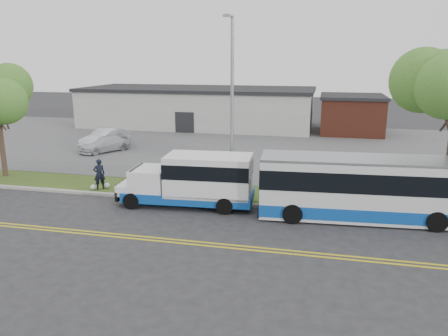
% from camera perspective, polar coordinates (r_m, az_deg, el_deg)
% --- Properties ---
extents(ground, '(140.00, 140.00, 0.00)m').
position_cam_1_polar(ground, '(22.82, -7.90, -5.07)').
color(ground, '#28282B').
rests_on(ground, ground).
extents(lane_line_north, '(70.00, 0.12, 0.01)m').
position_cam_1_polar(lane_line_north, '(19.52, -11.95, -8.62)').
color(lane_line_north, gold).
rests_on(lane_line_north, ground).
extents(lane_line_south, '(70.00, 0.12, 0.01)m').
position_cam_1_polar(lane_line_south, '(19.27, -12.32, -8.94)').
color(lane_line_south, gold).
rests_on(lane_line_south, ground).
extents(curb, '(80.00, 0.30, 0.15)m').
position_cam_1_polar(curb, '(23.77, -6.97, -4.06)').
color(curb, '#9E9B93').
rests_on(curb, ground).
extents(verge, '(80.00, 3.30, 0.10)m').
position_cam_1_polar(verge, '(25.40, -5.59, -2.89)').
color(verge, '#2B4316').
rests_on(verge, ground).
extents(parking_lot, '(80.00, 25.00, 0.10)m').
position_cam_1_polar(parking_lot, '(38.63, 1.05, 3.06)').
color(parking_lot, '#4C4C4F').
rests_on(parking_lot, ground).
extents(commercial_building, '(25.40, 10.40, 4.35)m').
position_cam_1_polar(commercial_building, '(49.37, -3.38, 7.95)').
color(commercial_building, '#9E9E99').
rests_on(commercial_building, ground).
extents(brick_wing, '(6.30, 7.30, 3.90)m').
position_cam_1_polar(brick_wing, '(46.49, 16.31, 6.76)').
color(brick_wing, brown).
rests_on(brick_wing, ground).
extents(streetlight_near, '(0.35, 1.53, 9.50)m').
position_cam_1_polar(streetlight_near, '(23.44, 1.02, 8.69)').
color(streetlight_near, gray).
rests_on(streetlight_near, verge).
extents(shuttle_bus, '(7.17, 2.75, 2.70)m').
position_cam_1_polar(shuttle_bus, '(22.49, -3.72, -1.41)').
color(shuttle_bus, '#0E4399').
rests_on(shuttle_bus, ground).
extents(transit_bus, '(10.88, 3.20, 2.98)m').
position_cam_1_polar(transit_bus, '(21.67, 19.07, -2.59)').
color(transit_bus, silver).
rests_on(transit_bus, ground).
extents(pedestrian, '(0.77, 0.74, 1.78)m').
position_cam_1_polar(pedestrian, '(26.09, -15.98, -0.77)').
color(pedestrian, black).
rests_on(pedestrian, verge).
extents(parked_car_a, '(2.95, 5.07, 1.58)m').
position_cam_1_polar(parked_car_a, '(38.37, -15.24, 3.76)').
color(parked_car_a, silver).
rests_on(parked_car_a, parking_lot).
extents(parked_car_b, '(3.59, 4.49, 1.22)m').
position_cam_1_polar(parked_car_b, '(36.72, -15.34, 3.02)').
color(parked_car_b, silver).
rests_on(parked_car_b, parking_lot).
extents(grocery_bag_left, '(0.32, 0.32, 0.32)m').
position_cam_1_polar(grocery_bag_left, '(26.21, -16.71, -2.41)').
color(grocery_bag_left, white).
rests_on(grocery_bag_left, verge).
extents(grocery_bag_right, '(0.32, 0.32, 0.32)m').
position_cam_1_polar(grocery_bag_right, '(26.35, -15.04, -2.22)').
color(grocery_bag_right, white).
rests_on(grocery_bag_right, verge).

